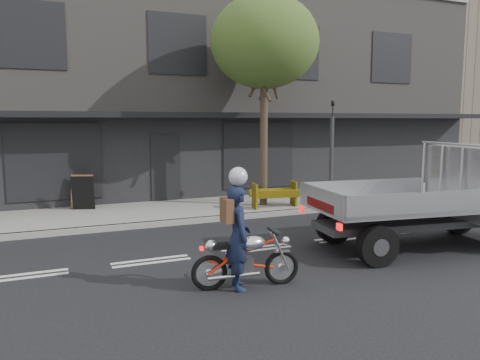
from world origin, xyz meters
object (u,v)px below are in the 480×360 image
at_px(construction_barrier, 278,195).
at_px(rider, 238,237).
at_px(street_tree, 264,43).
at_px(flatbed_ute, 469,186).
at_px(sandwich_board, 83,193).
at_px(traffic_light_pole, 331,159).
at_px(motorcycle, 246,258).

bearing_deg(construction_barrier, rider, -123.42).
height_order(street_tree, flatbed_ute, street_tree).
bearing_deg(sandwich_board, rider, -59.06).
bearing_deg(rider, sandwich_board, 23.17).
height_order(street_tree, construction_barrier, street_tree).
xyz_separation_m(traffic_light_pole, construction_barrier, (-1.85, 0.15, -1.09)).
distance_m(motorcycle, sandwich_board, 7.96).
bearing_deg(construction_barrier, street_tree, 102.38).
height_order(traffic_light_pole, motorcycle, traffic_light_pole).
height_order(street_tree, rider, street_tree).
bearing_deg(rider, traffic_light_pole, -36.23).
relative_size(traffic_light_pole, rider, 1.95).
bearing_deg(street_tree, motorcycle, -118.30).
distance_m(rider, flatbed_ute, 6.09).
xyz_separation_m(street_tree, motorcycle, (-3.40, -6.31, -4.77)).
height_order(construction_barrier, sandwich_board, sandwich_board).
bearing_deg(sandwich_board, construction_barrier, -3.28).
relative_size(rider, sandwich_board, 1.71).
distance_m(rider, construction_barrier, 6.73).
distance_m(traffic_light_pole, rider, 7.82).
xyz_separation_m(street_tree, construction_barrier, (0.15, -0.70, -4.71)).
xyz_separation_m(rider, flatbed_ute, (6.04, 0.59, 0.46)).
distance_m(street_tree, flatbed_ute, 7.37).
distance_m(traffic_light_pole, flatbed_ute, 4.91).
xyz_separation_m(construction_barrier, sandwich_board, (-5.61, 2.07, 0.11)).
distance_m(street_tree, construction_barrier, 4.77).
xyz_separation_m(traffic_light_pole, rider, (-5.55, -5.46, -0.75)).
distance_m(traffic_light_pole, motorcycle, 7.77).
distance_m(flatbed_ute, sandwich_board, 10.68).
xyz_separation_m(traffic_light_pole, flatbed_ute, (0.49, -4.87, -0.29)).
bearing_deg(motorcycle, traffic_light_pole, 54.56).
relative_size(rider, construction_barrier, 1.22).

